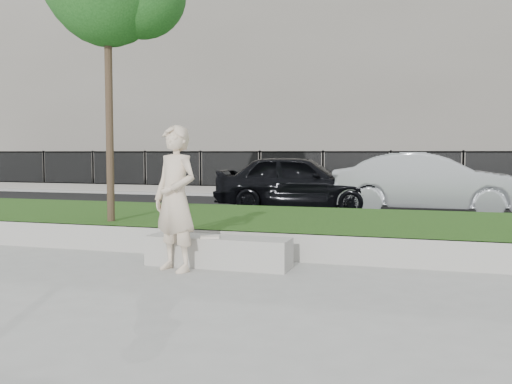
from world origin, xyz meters
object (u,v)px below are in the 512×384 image
(man, at_px, (175,198))
(car_silver, at_px, (430,183))
(stone_bench, at_px, (218,252))
(car_dark, at_px, (299,182))
(book, at_px, (210,237))

(man, bearing_deg, car_silver, 90.47)
(car_silver, bearing_deg, stone_bench, 159.88)
(stone_bench, xyz_separation_m, car_silver, (2.72, 7.37, 0.60))
(car_dark, relative_size, car_silver, 0.94)
(book, xyz_separation_m, car_dark, (-0.47, 7.44, 0.36))
(book, bearing_deg, car_dark, 70.80)
(man, xyz_separation_m, book, (0.36, 0.29, -0.53))
(stone_bench, relative_size, man, 1.04)
(stone_bench, height_order, man, man)
(man, height_order, car_dark, man)
(man, bearing_deg, book, 61.33)
(car_dark, distance_m, car_silver, 3.27)
(stone_bench, relative_size, book, 7.97)
(man, height_order, car_silver, man)
(book, height_order, car_dark, car_dark)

